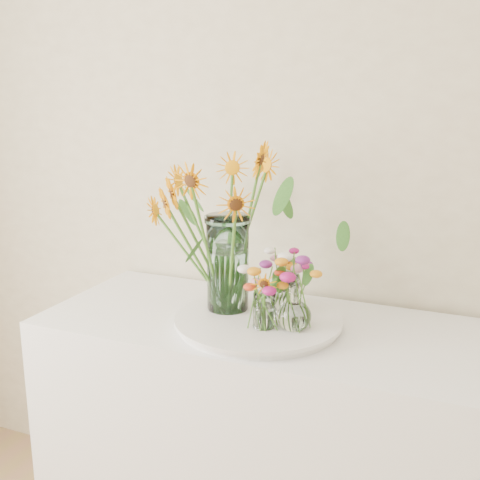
{
  "coord_description": "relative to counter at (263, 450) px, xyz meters",
  "views": [
    {
      "loc": [
        0.37,
        0.29,
        1.6
      ],
      "look_at": [
        -0.31,
        1.87,
        1.17
      ],
      "focal_mm": 45.0,
      "sensor_mm": 36.0,
      "label": 1
    }
  ],
  "objects": [
    {
      "name": "counter",
      "position": [
        0.0,
        0.0,
        0.0
      ],
      "size": [
        1.4,
        0.6,
        0.9
      ],
      "primitive_type": "cube",
      "color": "white",
      "rests_on": "ground_plane"
    },
    {
      "name": "tray",
      "position": [
        -0.0,
        -0.04,
        0.46
      ],
      "size": [
        0.49,
        0.49,
        0.02
      ],
      "primitive_type": "cylinder",
      "color": "white",
      "rests_on": "counter"
    },
    {
      "name": "mason_jar",
      "position": [
        -0.12,
        -0.0,
        0.63
      ],
      "size": [
        0.17,
        0.17,
        0.31
      ],
      "primitive_type": "cylinder",
      "rotation": [
        0.0,
        0.0,
        -0.4
      ],
      "color": "#A3D0CA",
      "rests_on": "tray"
    },
    {
      "name": "sunflower_bouquet",
      "position": [
        -0.12,
        -0.0,
        0.74
      ],
      "size": [
        1.0,
        1.0,
        0.53
      ],
      "primitive_type": null,
      "rotation": [
        0.0,
        0.0,
        -0.4
      ],
      "color": "orange",
      "rests_on": "tray"
    },
    {
      "name": "small_vase_a",
      "position": [
        0.04,
        -0.11,
        0.53
      ],
      "size": [
        0.08,
        0.08,
        0.11
      ],
      "primitive_type": "cylinder",
      "rotation": [
        0.0,
        0.0,
        -0.21
      ],
      "color": "white",
      "rests_on": "tray"
    },
    {
      "name": "wildflower_posy_a",
      "position": [
        0.04,
        -0.11,
        0.57
      ],
      "size": [
        0.19,
        0.19,
        0.2
      ],
      "primitive_type": null,
      "color": "orange",
      "rests_on": "tray"
    },
    {
      "name": "small_vase_b",
      "position": [
        0.12,
        -0.08,
        0.55
      ],
      "size": [
        0.12,
        0.12,
        0.14
      ],
      "primitive_type": null,
      "rotation": [
        0.0,
        0.0,
        -0.26
      ],
      "color": "white",
      "rests_on": "tray"
    },
    {
      "name": "wildflower_posy_b",
      "position": [
        0.12,
        -0.08,
        0.59
      ],
      "size": [
        0.19,
        0.19,
        0.23
      ],
      "primitive_type": null,
      "color": "orange",
      "rests_on": "tray"
    },
    {
      "name": "small_vase_c",
      "position": [
        0.06,
        0.03,
        0.54
      ],
      "size": [
        0.08,
        0.08,
        0.13
      ],
      "primitive_type": "cylinder",
      "rotation": [
        0.0,
        0.0,
        0.01
      ],
      "color": "white",
      "rests_on": "tray"
    },
    {
      "name": "wildflower_posy_c",
      "position": [
        0.06,
        0.03,
        0.59
      ],
      "size": [
        0.17,
        0.17,
        0.22
      ],
      "primitive_type": null,
      "color": "orange",
      "rests_on": "tray"
    }
  ]
}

